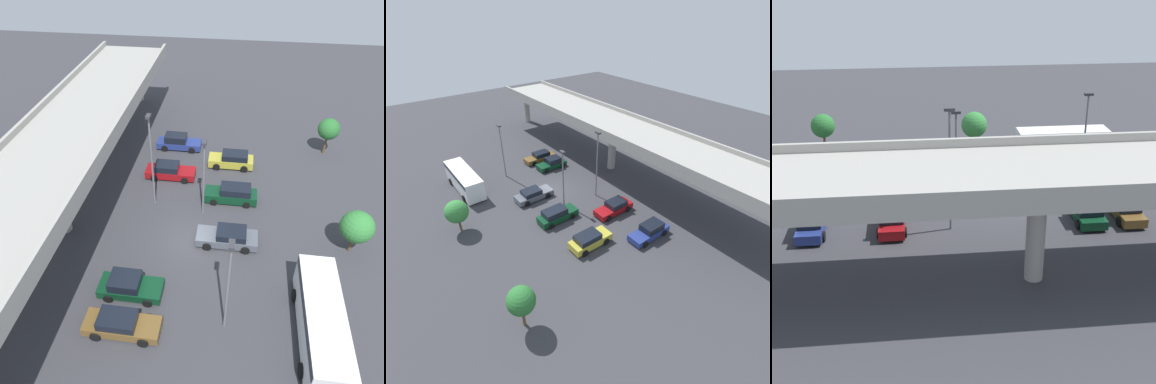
# 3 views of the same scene
# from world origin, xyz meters

# --- Properties ---
(ground_plane) EXTENTS (109.23, 109.23, 0.00)m
(ground_plane) POSITION_xyz_m (0.00, 0.00, 0.00)
(ground_plane) COLOR #38383D
(highway_overpass) EXTENTS (52.10, 7.95, 7.63)m
(highway_overpass) POSITION_xyz_m (0.00, 10.68, 6.46)
(highway_overpass) COLOR #9E9B93
(highway_overpass) RESTS_ON ground_plane
(parked_car_0) EXTENTS (1.97, 4.90, 1.46)m
(parked_car_0) POSITION_xyz_m (-8.42, 3.37, 0.69)
(parked_car_0) COLOR brown
(parked_car_0) RESTS_ON ground_plane
(parked_car_1) EXTENTS (2.15, 4.43, 1.54)m
(parked_car_1) POSITION_xyz_m (-5.48, 3.64, 0.71)
(parked_car_1) COLOR #0C381E
(parked_car_1) RESTS_ON ground_plane
(parked_car_2) EXTENTS (2.13, 4.83, 1.44)m
(parked_car_2) POSITION_xyz_m (0.21, -2.87, 0.68)
(parked_car_2) COLOR #515660
(parked_car_2) RESTS_ON ground_plane
(parked_car_3) EXTENTS (1.98, 4.73, 1.60)m
(parked_car_3) POSITION_xyz_m (5.64, -2.90, 0.76)
(parked_car_3) COLOR #0C381E
(parked_car_3) RESTS_ON ground_plane
(parked_car_4) EXTENTS (2.04, 4.83, 1.51)m
(parked_car_4) POSITION_xyz_m (8.49, 3.36, 0.70)
(parked_car_4) COLOR maroon
(parked_car_4) RESTS_ON ground_plane
(parked_car_5) EXTENTS (2.04, 4.51, 1.59)m
(parked_car_5) POSITION_xyz_m (11.20, -2.60, 0.77)
(parked_car_5) COLOR gold
(parked_car_5) RESTS_ON ground_plane
(parked_car_6) EXTENTS (2.00, 4.79, 1.61)m
(parked_car_6) POSITION_xyz_m (13.96, 3.42, 0.74)
(parked_car_6) COLOR navy
(parked_car_6) RESTS_ON ground_plane
(shuttle_bus) EXTENTS (8.43, 2.67, 2.87)m
(shuttle_bus) POSITION_xyz_m (-7.16, -8.92, 1.71)
(shuttle_bus) COLOR white
(shuttle_bus) RESTS_ON ground_plane
(lamp_post_near_aisle) EXTENTS (0.70, 0.35, 7.69)m
(lamp_post_near_aisle) POSITION_xyz_m (-7.22, -3.11, 4.53)
(lamp_post_near_aisle) COLOR slate
(lamp_post_near_aisle) RESTS_ON ground_plane
(lamp_post_mid_lot) EXTENTS (0.70, 0.35, 8.73)m
(lamp_post_mid_lot) POSITION_xyz_m (4.39, 3.98, 5.07)
(lamp_post_mid_lot) COLOR slate
(lamp_post_mid_lot) RESTS_ON ground_plane
(lamp_post_by_overpass) EXTENTS (0.70, 0.35, 7.27)m
(lamp_post_by_overpass) POSITION_xyz_m (3.56, -0.49, 4.31)
(lamp_post_by_overpass) COLOR slate
(lamp_post_by_overpass) RESTS_ON ground_plane
(tree_front_left) EXTENTS (2.51, 2.51, 3.79)m
(tree_front_left) POSITION_xyz_m (0.72, -12.36, 2.53)
(tree_front_left) COLOR brown
(tree_front_left) RESTS_ON ground_plane
(tree_front_right) EXTENTS (2.24, 2.24, 4.03)m
(tree_front_right) POSITION_xyz_m (15.07, -12.31, 2.89)
(tree_front_right) COLOR brown
(tree_front_right) RESTS_ON ground_plane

